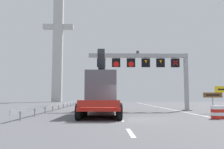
% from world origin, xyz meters
% --- Properties ---
extents(ground, '(112.00, 112.00, 0.00)m').
position_xyz_m(ground, '(0.00, 0.00, 0.00)').
color(ground, '#5B5B60').
extents(lane_markings, '(0.20, 61.72, 0.01)m').
position_xyz_m(lane_markings, '(-0.54, 23.56, 0.01)').
color(lane_markings, silver).
rests_on(lane_markings, ground).
extents(edge_line_right, '(0.20, 63.00, 0.01)m').
position_xyz_m(edge_line_right, '(6.20, 12.00, 0.01)').
color(edge_line_right, silver).
rests_on(edge_line_right, ground).
extents(overhead_lane_gantry, '(11.46, 0.90, 6.71)m').
position_xyz_m(overhead_lane_gantry, '(3.36, 10.53, 5.20)').
color(overhead_lane_gantry, '#9EA0A5').
rests_on(overhead_lane_gantry, ground).
extents(heavy_haul_truck_red, '(3.26, 14.11, 5.30)m').
position_xyz_m(heavy_haul_truck_red, '(-1.86, 6.80, 1.99)').
color(heavy_haul_truck_red, red).
rests_on(heavy_haul_truck_red, ground).
extents(tourist_info_sign_brown, '(1.81, 0.15, 1.92)m').
position_xyz_m(tourist_info_sign_brown, '(8.45, 6.04, 1.49)').
color(tourist_info_sign_brown, '#9EA0A5').
rests_on(tourist_info_sign_brown, ground).
extents(crash_barrier_striped, '(1.03, 0.57, 0.90)m').
position_xyz_m(crash_barrier_striped, '(6.29, 0.28, 0.45)').
color(crash_barrier_striped, red).
rests_on(crash_barrier_striped, ground).
extents(guardrail_left, '(0.13, 35.45, 0.76)m').
position_xyz_m(guardrail_left, '(-7.19, 15.72, 0.56)').
color(guardrail_left, '#999EA3').
rests_on(guardrail_left, ground).
extents(bridge_pylon_distant, '(9.00, 2.00, 36.23)m').
position_xyz_m(bridge_pylon_distant, '(-15.91, 54.99, 18.51)').
color(bridge_pylon_distant, '#B7B7B2').
rests_on(bridge_pylon_distant, ground).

